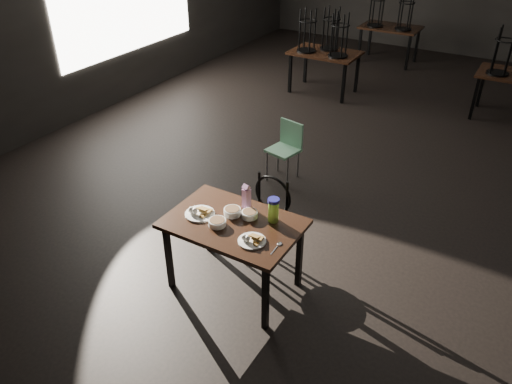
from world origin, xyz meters
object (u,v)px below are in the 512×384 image
Objects in this scene: juice_carton at (246,197)px; water_bottle at (273,210)px; bentwood_chair at (266,214)px; school_chair at (286,145)px; main_table at (233,229)px.

juice_carton is 0.32m from water_bottle.
school_chair is (-0.60, 1.59, -0.09)m from bentwood_chair.
water_bottle is (0.32, -0.06, 0.00)m from juice_carton.
bentwood_chair is at bearing 84.86° from main_table.
school_chair is (-0.86, 1.90, -0.41)m from water_bottle.
juice_carton is 1.96m from school_chair.
bentwood_chair is at bearing 75.93° from juice_carton.
school_chair is at bearing 106.33° from juice_carton.
bentwood_chair is at bearing -57.20° from school_chair.
school_chair is at bearing 114.25° from water_bottle.
juice_carton is 0.33× the size of school_chair.
main_table is 2.18m from school_chair.
juice_carton reaches higher than bentwood_chair.
bentwood_chair is (-0.25, 0.31, -0.32)m from water_bottle.
juice_carton is at bearing -98.95° from bentwood_chair.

